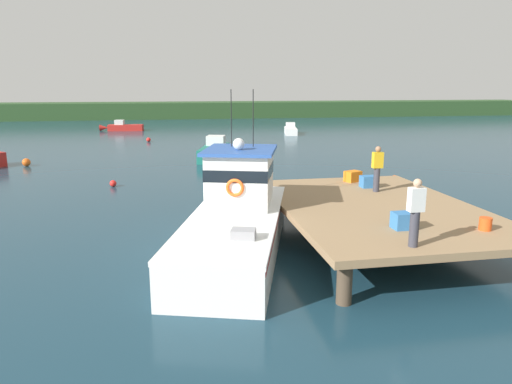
{
  "coord_description": "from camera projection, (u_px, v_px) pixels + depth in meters",
  "views": [
    {
      "loc": [
        -1.59,
        -13.53,
        4.9
      ],
      "look_at": [
        1.2,
        1.63,
        1.4
      ],
      "focal_mm": 32.85,
      "sensor_mm": 36.0,
      "label": 1
    }
  ],
  "objects": [
    {
      "name": "mooring_buoy_spare_mooring",
      "position": [
        395.0,
        180.0,
        23.94
      ],
      "size": [
        0.45,
        0.45,
        0.45
      ],
      "primitive_type": "sphere",
      "color": "#EA5B19",
      "rests_on": "ground"
    },
    {
      "name": "ground_plane",
      "position": [
        227.0,
        250.0,
        14.34
      ],
      "size": [
        200.0,
        200.0,
        0.0
      ],
      "primitive_type": "plane",
      "color": "#193847"
    },
    {
      "name": "crate_stack_near_edge",
      "position": [
        369.0,
        182.0,
        17.45
      ],
      "size": [
        0.6,
        0.44,
        0.43
      ],
      "primitive_type": "cube",
      "rotation": [
        0.0,
        0.0,
        0.01
      ],
      "color": "#3370B2",
      "rests_on": "dock"
    },
    {
      "name": "crate_stack_mid_dock",
      "position": [
        404.0,
        221.0,
        12.38
      ],
      "size": [
        0.6,
        0.45,
        0.44
      ],
      "primitive_type": "cube",
      "rotation": [
        0.0,
        0.0,
        0.01
      ],
      "color": "#3370B2",
      "rests_on": "dock"
    },
    {
      "name": "main_fishing_boat",
      "position": [
        238.0,
        216.0,
        14.34
      ],
      "size": [
        4.72,
        9.91,
        4.8
      ],
      "color": "white",
      "rests_on": "ground"
    },
    {
      "name": "far_shoreline",
      "position": [
        179.0,
        110.0,
        73.53
      ],
      "size": [
        120.0,
        8.0,
        2.4
      ],
      "primitive_type": "cube",
      "color": "#284723",
      "rests_on": "ground"
    },
    {
      "name": "moored_boat_off_the_point",
      "position": [
        123.0,
        127.0,
        52.2
      ],
      "size": [
        4.79,
        1.58,
        1.2
      ],
      "color": "red",
      "rests_on": "ground"
    },
    {
      "name": "bait_bucket",
      "position": [
        485.0,
        224.0,
        12.26
      ],
      "size": [
        0.32,
        0.32,
        0.34
      ],
      "primitive_type": "cylinder",
      "color": "#E04C19",
      "rests_on": "dock"
    },
    {
      "name": "crate_single_by_cleat",
      "position": [
        353.0,
        176.0,
        18.5
      ],
      "size": [
        0.72,
        0.64,
        0.42
      ],
      "primitive_type": "cube",
      "rotation": [
        0.0,
        0.0,
        0.39
      ],
      "color": "orange",
      "rests_on": "dock"
    },
    {
      "name": "deckhand_by_the_boat",
      "position": [
        377.0,
        168.0,
        16.6
      ],
      "size": [
        0.36,
        0.22,
        1.63
      ],
      "color": "#383842",
      "rests_on": "dock"
    },
    {
      "name": "moored_boat_far_left",
      "position": [
        290.0,
        130.0,
        48.8
      ],
      "size": [
        1.86,
        4.68,
        1.17
      ],
      "color": "white",
      "rests_on": "ground"
    },
    {
      "name": "moored_boat_outer_mooring",
      "position": [
        215.0,
        151.0,
        32.41
      ],
      "size": [
        2.67,
        6.05,
        1.51
      ],
      "color": "#196B5B",
      "rests_on": "ground"
    },
    {
      "name": "dock",
      "position": [
        376.0,
        209.0,
        14.95
      ],
      "size": [
        6.0,
        9.0,
        1.2
      ],
      "color": "#4C3D2D",
      "rests_on": "ground"
    },
    {
      "name": "mooring_buoy_inshore",
      "position": [
        113.0,
        183.0,
        23.25
      ],
      "size": [
        0.33,
        0.33,
        0.33
      ],
      "primitive_type": "sphere",
      "color": "red",
      "rests_on": "ground"
    },
    {
      "name": "mooring_buoy_channel_marker",
      "position": [
        149.0,
        140.0,
        41.93
      ],
      "size": [
        0.39,
        0.39,
        0.39
      ],
      "primitive_type": "sphere",
      "color": "red",
      "rests_on": "ground"
    },
    {
      "name": "mooring_buoy_outer",
      "position": [
        26.0,
        162.0,
        29.16
      ],
      "size": [
        0.5,
        0.5,
        0.5
      ],
      "primitive_type": "sphere",
      "color": "#EA5B19",
      "rests_on": "ground"
    },
    {
      "name": "deckhand_further_back",
      "position": [
        415.0,
        211.0,
        10.85
      ],
      "size": [
        0.36,
        0.22,
        1.63
      ],
      "color": "#383842",
      "rests_on": "dock"
    }
  ]
}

